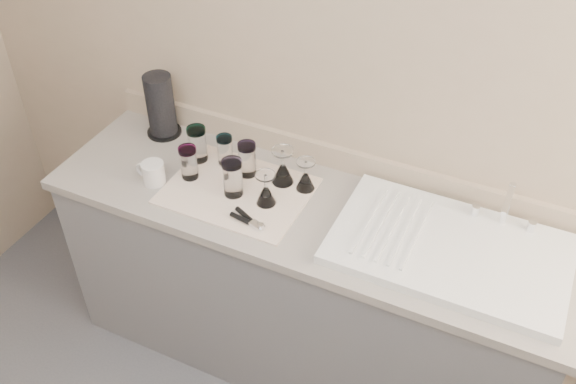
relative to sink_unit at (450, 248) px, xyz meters
The scene contains 15 objects.
room_envelope 1.47m from the sink_unit, 114.66° to the right, with size 3.54×3.50×2.52m.
counter_unit 0.72m from the sink_unit, behind, with size 2.06×0.62×0.90m.
sink_unit is the anchor object (origin of this frame).
dish_towel 0.84m from the sink_unit, behind, with size 0.55×0.42×0.01m, color white.
tumbler_teal 1.08m from the sink_unit, behind, with size 0.08×0.08×0.15m.
tumbler_cyan 0.97m from the sink_unit, behind, with size 0.07×0.07×0.13m.
tumbler_purple 0.85m from the sink_unit, behind, with size 0.07×0.07×0.15m.
tumbler_magenta 1.05m from the sink_unit, behind, with size 0.07×0.07×0.14m.
tumbler_lavender 0.84m from the sink_unit, behind, with size 0.08×0.08×0.16m.
goblet_back_left 0.71m from the sink_unit, behind, with size 0.09×0.09×0.16m.
goblet_back_right 0.61m from the sink_unit, behind, with size 0.07×0.07×0.13m.
goblet_front_left 0.70m from the sink_unit, behind, with size 0.08×0.08×0.14m.
can_opener 0.73m from the sink_unit, 166.21° to the right, with size 0.15×0.09×0.02m.
white_mug 1.17m from the sink_unit, behind, with size 0.13×0.09×0.09m.
paper_towel_roll 1.34m from the sink_unit, behind, with size 0.15×0.15×0.28m.
Camera 1 is at (0.72, -0.48, 2.52)m, focal length 40.00 mm.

